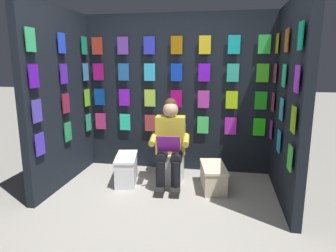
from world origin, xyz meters
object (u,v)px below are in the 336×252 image
object	(u,v)px
person_reading	(170,143)
comic_longbox_near	(126,169)
toilet	(171,157)
comic_longbox_far	(213,177)

from	to	relation	value
person_reading	comic_longbox_near	xyz separation A→B (m)	(0.62, 0.02, -0.41)
toilet	comic_longbox_far	world-z (taller)	toilet
comic_longbox_far	person_reading	bearing A→B (deg)	-13.22
comic_longbox_near	comic_longbox_far	distance (m)	1.22
toilet	comic_longbox_near	distance (m)	0.67
person_reading	comic_longbox_far	size ratio (longest dim) A/B	1.79
comic_longbox_near	comic_longbox_far	xyz separation A→B (m)	(-1.21, 0.01, -0.03)
person_reading	comic_longbox_near	distance (m)	0.74
person_reading	comic_longbox_near	size ratio (longest dim) A/B	1.84
toilet	comic_longbox_near	bearing A→B (deg)	17.66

